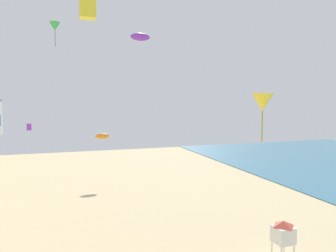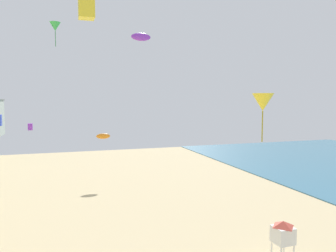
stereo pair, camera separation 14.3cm
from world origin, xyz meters
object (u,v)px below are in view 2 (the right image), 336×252
kite_green_delta (55,27)px  kite_yellow_box (86,6)px  kite_purple_parafoil (141,37)px  kite_yellow_delta (263,102)px  lifeguard_stand (283,233)px  kite_purple_box (30,127)px  kite_orange_parafoil (103,136)px

kite_green_delta → kite_yellow_box: bearing=-82.6°
kite_purple_parafoil → kite_yellow_delta: bearing=-75.4°
kite_yellow_delta → lifeguard_stand: bearing=-106.9°
kite_purple_box → kite_orange_parafoil: (8.49, -1.51, -1.26)m
lifeguard_stand → kite_yellow_delta: 8.97m
kite_orange_parafoil → kite_yellow_box: kite_yellow_box is taller
kite_orange_parafoil → kite_yellow_box: 27.32m
kite_yellow_delta → kite_yellow_box: bearing=-157.7°
lifeguard_stand → kite_purple_parafoil: 27.26m
lifeguard_stand → kite_green_delta: bearing=145.9°
kite_purple_parafoil → kite_orange_parafoil: size_ratio=1.37×
kite_green_delta → kite_yellow_delta: size_ratio=0.51×
kite_purple_parafoil → kite_purple_box: bearing=162.3°
lifeguard_stand → kite_green_delta: size_ratio=1.43×
lifeguard_stand → kite_green_delta: kite_green_delta is taller
kite_purple_parafoil → kite_purple_box: (-12.79, 4.09, -10.69)m
lifeguard_stand → kite_yellow_box: kite_yellow_box is taller
lifeguard_stand → kite_purple_box: 31.20m
kite_purple_box → kite_yellow_delta: size_ratio=0.23×
lifeguard_stand → kite_purple_parafoil: bearing=103.0°
lifeguard_stand → kite_yellow_box: 16.57m
kite_purple_parafoil → kite_yellow_delta: size_ratio=0.67×
kite_purple_parafoil → kite_purple_box: size_ratio=2.92×
kite_yellow_delta → kite_purple_box: bearing=128.4°
kite_purple_box → kite_orange_parafoil: bearing=-10.1°
lifeguard_stand → kite_purple_box: bearing=126.0°
kite_green_delta → kite_orange_parafoil: kite_green_delta is taller
lifeguard_stand → kite_orange_parafoil: 26.14m
kite_green_delta → kite_purple_parafoil: bearing=51.8°
lifeguard_stand → kite_yellow_box: (-11.37, -0.99, 12.02)m
kite_green_delta → kite_yellow_delta: kite_green_delta is taller
kite_purple_parafoil → kite_purple_box: kite_purple_parafoil is taller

